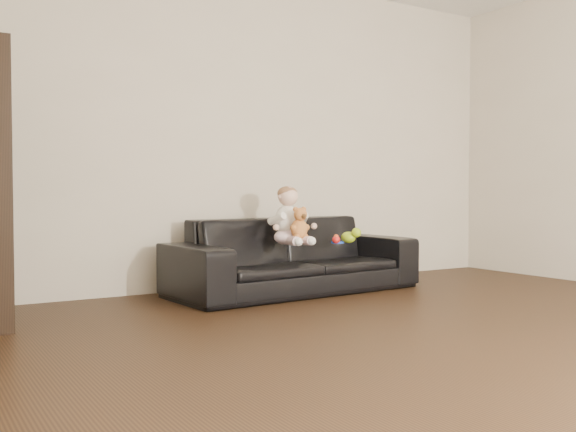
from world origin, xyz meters
TOP-DOWN VIEW (x-y plane):
  - floor at (0.00, 0.00)m, footprint 5.50×5.50m
  - wall_back at (0.00, 2.75)m, footprint 5.00×0.00m
  - sofa at (0.04, 2.25)m, footprint 2.05×0.94m
  - baby at (-0.08, 2.14)m, footprint 0.31×0.38m
  - teddy_bear at (-0.07, 2.00)m, footprint 0.14×0.14m
  - toy_green at (0.42, 2.06)m, footprint 0.11×0.13m
  - toy_rattle at (0.30, 2.06)m, footprint 0.07×0.07m
  - toy_blue_disc at (0.33, 2.09)m, footprint 0.10×0.10m

SIDE VIEW (x-z plane):
  - floor at x=0.00m, z-range 0.00..0.00m
  - sofa at x=0.04m, z-range 0.00..0.58m
  - toy_blue_disc at x=0.33m, z-range 0.38..0.40m
  - toy_rattle at x=0.30m, z-range 0.38..0.45m
  - toy_green at x=0.42m, z-range 0.38..0.47m
  - teddy_bear at x=-0.07m, z-range 0.43..0.67m
  - baby at x=-0.08m, z-range 0.36..0.80m
  - wall_back at x=0.00m, z-range -1.20..3.80m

